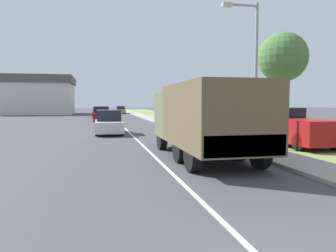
% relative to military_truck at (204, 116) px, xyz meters
% --- Properties ---
extents(ground_plane, '(180.00, 180.00, 0.00)m').
position_rel_military_truck_xyz_m(ground_plane, '(-1.77, 30.50, -1.58)').
color(ground_plane, '#424247').
extents(lane_centre_stripe, '(0.12, 120.00, 0.00)m').
position_rel_military_truck_xyz_m(lane_centre_stripe, '(-1.77, 30.50, -1.58)').
color(lane_centre_stripe, silver).
rests_on(lane_centre_stripe, ground).
extents(sidewalk_right, '(1.80, 120.00, 0.12)m').
position_rel_military_truck_xyz_m(sidewalk_right, '(2.73, 30.50, -1.52)').
color(sidewalk_right, '#9E9B93').
rests_on(sidewalk_right, ground).
extents(grass_strip_right, '(7.00, 120.00, 0.02)m').
position_rel_military_truck_xyz_m(grass_strip_right, '(7.13, 30.50, -1.57)').
color(grass_strip_right, olive).
rests_on(grass_strip_right, ground).
extents(military_truck, '(2.53, 7.30, 2.76)m').
position_rel_military_truck_xyz_m(military_truck, '(0.00, 0.00, 0.00)').
color(military_truck, '#606647').
rests_on(military_truck, ground).
extents(car_nearest_ahead, '(1.77, 4.44, 1.60)m').
position_rel_military_truck_xyz_m(car_nearest_ahead, '(-3.21, 10.57, -0.86)').
color(car_nearest_ahead, silver).
rests_on(car_nearest_ahead, ground).
extents(car_second_ahead, '(1.81, 4.15, 1.67)m').
position_rel_military_truck_xyz_m(car_second_ahead, '(-3.54, 25.97, -0.84)').
color(car_second_ahead, maroon).
rests_on(car_second_ahead, ground).
extents(car_third_ahead, '(1.74, 4.59, 1.51)m').
position_rel_military_truck_xyz_m(car_third_ahead, '(-3.79, 35.25, -0.90)').
color(car_third_ahead, black).
rests_on(car_third_ahead, ground).
extents(car_fourth_ahead, '(1.70, 4.11, 1.43)m').
position_rel_military_truck_xyz_m(car_fourth_ahead, '(0.29, 51.18, -0.93)').
color(car_fourth_ahead, tan).
rests_on(car_fourth_ahead, ground).
extents(pickup_truck, '(1.97, 5.11, 1.81)m').
position_rel_military_truck_xyz_m(pickup_truck, '(5.41, 2.72, -0.69)').
color(pickup_truck, maroon).
rests_on(pickup_truck, grass_strip_right).
extents(lamp_post, '(1.69, 0.24, 6.33)m').
position_rel_military_truck_xyz_m(lamp_post, '(2.75, 1.81, 2.36)').
color(lamp_post, gray).
rests_on(lamp_post, sidewalk_right).
extents(tree_mid_right, '(2.91, 2.91, 6.21)m').
position_rel_military_truck_xyz_m(tree_mid_right, '(6.81, 6.01, 3.15)').
color(tree_mid_right, '#4C3D2D').
rests_on(tree_mid_right, grass_strip_right).
extents(building_distant, '(14.94, 12.38, 6.79)m').
position_rel_military_truck_xyz_m(building_distant, '(-15.69, 51.65, 1.86)').
color(building_distant, beige).
rests_on(building_distant, ground).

